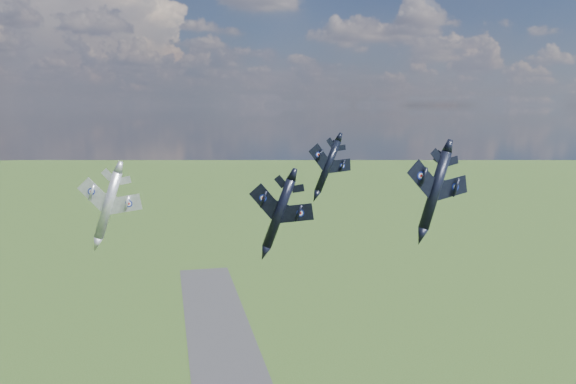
{
  "coord_description": "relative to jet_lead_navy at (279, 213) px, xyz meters",
  "views": [
    {
      "loc": [
        -20.25,
        -76.01,
        96.31
      ],
      "look_at": [
        -1.22,
        10.64,
        82.61
      ],
      "focal_mm": 35.0,
      "sensor_mm": 36.0,
      "label": 1
    }
  ],
  "objects": [
    {
      "name": "jet_right_navy",
      "position": [
        21.51,
        -7.61,
        3.92
      ],
      "size": [
        14.19,
        17.55,
        6.6
      ],
      "primitive_type": null,
      "rotation": [
        0.0,
        0.31,
        0.16
      ],
      "color": "black"
    },
    {
      "name": "jet_high_navy",
      "position": [
        14.05,
        21.87,
        4.53
      ],
      "size": [
        13.1,
        16.07,
        6.89
      ],
      "primitive_type": null,
      "rotation": [
        0.0,
        0.42,
        0.19
      ],
      "color": "black"
    },
    {
      "name": "jet_left_silver",
      "position": [
        -25.25,
        7.11,
        0.96
      ],
      "size": [
        13.72,
        16.66,
        6.28
      ],
      "primitive_type": null,
      "rotation": [
        0.0,
        0.33,
        -0.2
      ],
      "color": "#979AA1"
    },
    {
      "name": "jet_lead_navy",
      "position": [
        0.0,
        0.0,
        0.0
      ],
      "size": [
        16.33,
        18.4,
        6.69
      ],
      "primitive_type": null,
      "rotation": [
        0.0,
        0.35,
        -0.4
      ],
      "color": "black"
    }
  ]
}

